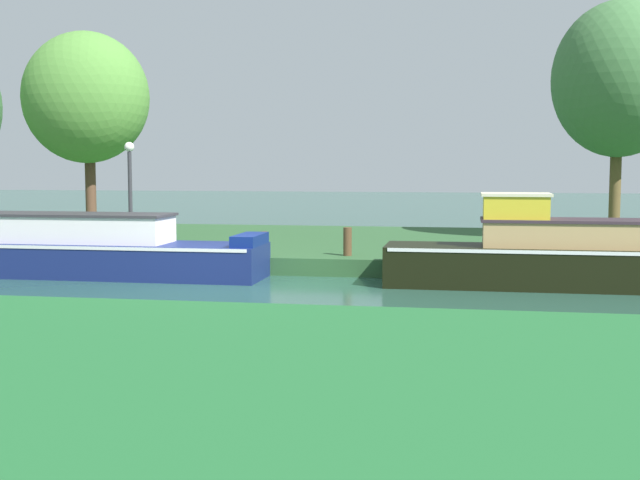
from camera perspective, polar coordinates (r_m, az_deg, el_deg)
name	(u,v)px	position (r m, az deg, el deg)	size (l,w,h in m)	color
ground_plane	(217,288)	(17.10, -7.08, -3.26)	(120.00, 120.00, 0.00)	#285344
riverbank_far	(289,245)	(23.80, -2.11, -0.36)	(72.00, 10.00, 0.40)	#2C552D
black_barge	(627,257)	(17.73, 20.32, -1.11)	(9.68, 1.57, 1.93)	black
navy_narrowboat	(35,246)	(19.95, -18.95, -0.39)	(9.93, 1.71, 2.09)	navy
willow_tree_centre	(86,98)	(25.26, -15.78, 9.36)	(3.69, 3.26, 5.93)	brown
willow_tree_right	(619,80)	(25.01, 19.87, 10.32)	(3.71, 4.19, 6.66)	brown
lamp_post	(130,181)	(21.11, -12.92, 3.96)	(0.24, 0.24, 2.66)	#333338
mooring_post_near	(265,243)	(19.59, -3.83, -0.19)	(0.14, 0.14, 0.53)	#4F3323
mooring_post_far	(348,242)	(19.20, 1.90, -0.11)	(0.20, 0.20, 0.66)	brown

